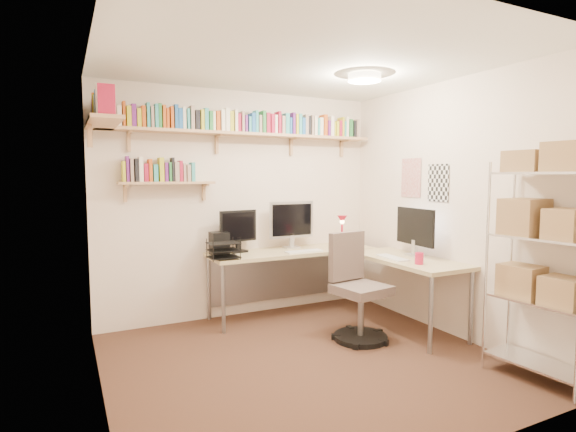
% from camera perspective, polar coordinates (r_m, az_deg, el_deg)
% --- Properties ---
extents(ground, '(3.20, 3.20, 0.00)m').
position_cam_1_polar(ground, '(4.01, 2.42, -17.91)').
color(ground, '#3F261B').
rests_on(ground, ground).
extents(room_shell, '(3.24, 3.04, 2.52)m').
position_cam_1_polar(room_shell, '(3.70, 2.57, 4.80)').
color(room_shell, beige).
rests_on(room_shell, ground).
extents(wall_shelves, '(3.12, 1.09, 0.80)m').
position_cam_1_polar(wall_shelves, '(4.75, -9.79, 10.61)').
color(wall_shelves, tan).
rests_on(wall_shelves, ground).
extents(corner_desk, '(2.13, 1.92, 1.28)m').
position_cam_1_polar(corner_desk, '(4.89, 2.92, -4.79)').
color(corner_desk, '#D2BE89').
rests_on(corner_desk, ground).
extents(office_chair, '(0.54, 0.54, 1.02)m').
position_cam_1_polar(office_chair, '(4.43, 8.73, -9.84)').
color(office_chair, black).
rests_on(office_chair, ground).
extents(wire_rack, '(0.42, 0.75, 1.81)m').
position_cam_1_polar(wire_rack, '(3.88, 29.60, -1.59)').
color(wire_rack, silver).
rests_on(wire_rack, ground).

